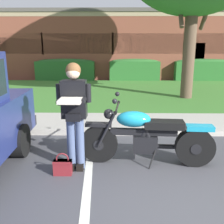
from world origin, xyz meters
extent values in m
plane|color=#424247|center=(0.00, 0.00, 0.00)|extent=(140.00, 140.00, 0.00)
cube|color=#ADA89E|center=(0.00, 2.68, 0.06)|extent=(60.00, 0.20, 0.12)
cube|color=#ADA89E|center=(0.00, 3.53, 0.04)|extent=(60.00, 1.50, 0.08)
cube|color=#3D752D|center=(0.00, 7.95, 0.03)|extent=(60.00, 7.33, 0.06)
cube|color=silver|center=(-1.20, 0.20, 0.00)|extent=(0.40, 4.40, 0.01)
cylinder|color=black|center=(-1.10, 1.26, 0.32)|extent=(0.65, 0.14, 0.64)
cylinder|color=black|center=(-1.10, 1.26, 0.32)|extent=(0.19, 0.13, 0.18)
cylinder|color=black|center=(0.50, 1.15, 0.32)|extent=(0.65, 0.22, 0.64)
cylinder|color=black|center=(0.50, 1.15, 0.32)|extent=(0.19, 0.21, 0.18)
cube|color=black|center=(-1.10, 1.26, 0.67)|extent=(0.45, 0.17, 0.06)
cube|color=teal|center=(0.55, 1.15, 0.66)|extent=(0.45, 0.23, 0.08)
cylinder|color=black|center=(-0.97, 1.17, 0.60)|extent=(0.31, 0.06, 0.58)
cylinder|color=black|center=(-0.96, 1.33, 0.60)|extent=(0.31, 0.06, 0.58)
sphere|color=black|center=(-0.93, 1.25, 0.86)|extent=(0.17, 0.17, 0.17)
cylinder|color=black|center=(-0.79, 1.24, 0.98)|extent=(0.08, 0.72, 0.03)
cylinder|color=black|center=(-0.81, 0.88, 0.98)|extent=(0.05, 0.10, 0.04)
cylinder|color=black|center=(-0.76, 1.60, 0.98)|extent=(0.05, 0.10, 0.04)
sphere|color=black|center=(-0.83, 0.94, 1.14)|extent=(0.08, 0.08, 0.08)
sphere|color=black|center=(-0.79, 1.54, 1.14)|extent=(0.08, 0.08, 0.08)
cube|color=black|center=(-0.35, 1.21, 0.56)|extent=(1.10, 0.17, 0.10)
ellipsoid|color=teal|center=(-0.52, 1.22, 0.78)|extent=(0.58, 0.36, 0.26)
cube|color=black|center=(-0.02, 1.18, 0.70)|extent=(0.66, 0.32, 0.12)
cube|color=black|center=(-0.32, 1.20, 0.36)|extent=(0.42, 0.27, 0.28)
cylinder|color=black|center=(-0.35, 1.21, 0.52)|extent=(0.18, 0.13, 0.21)
cylinder|color=black|center=(-0.29, 1.20, 0.52)|extent=(0.18, 0.13, 0.21)
cylinder|color=black|center=(0.06, 1.32, 0.26)|extent=(0.60, 0.12, 0.08)
cylinder|color=black|center=(0.26, 1.31, 0.26)|extent=(0.60, 0.12, 0.08)
cylinder|color=black|center=(-0.21, 1.04, 0.15)|extent=(0.13, 0.11, 0.30)
cube|color=black|center=(-1.38, 1.00, 0.05)|extent=(0.11, 0.24, 0.10)
cube|color=black|center=(-1.52, 1.00, 0.05)|extent=(0.11, 0.24, 0.10)
cylinder|color=#47567A|center=(-1.38, 1.02, 0.43)|extent=(0.14, 0.14, 0.86)
cylinder|color=#47567A|center=(-1.52, 1.02, 0.43)|extent=(0.14, 0.14, 0.86)
cube|color=black|center=(-1.45, 1.02, 1.15)|extent=(0.38, 0.22, 0.58)
cube|color=black|center=(-1.45, 1.02, 1.42)|extent=(0.30, 0.20, 0.06)
sphere|color=beige|center=(-1.45, 1.02, 1.56)|extent=(0.21, 0.21, 0.21)
sphere|color=brown|center=(-1.45, 1.03, 1.59)|extent=(0.23, 0.23, 0.23)
cube|color=black|center=(-1.45, 0.89, 0.90)|extent=(0.22, 0.10, 0.12)
cylinder|color=black|center=(-1.29, 0.85, 1.17)|extent=(0.09, 0.34, 0.09)
cylinder|color=black|center=(-1.61, 0.86, 1.17)|extent=(0.09, 0.34, 0.09)
cylinder|color=black|center=(-1.23, 0.99, 1.25)|extent=(0.10, 0.10, 0.28)
cylinder|color=black|center=(-1.67, 1.00, 1.25)|extent=(0.10, 0.10, 0.28)
cube|color=beige|center=(-1.46, 0.72, 1.19)|extent=(0.32, 0.32, 0.05)
cube|color=maroon|center=(-1.63, 0.78, 0.12)|extent=(0.28, 0.12, 0.24)
cube|color=maroon|center=(-1.63, 0.78, 0.22)|extent=(0.28, 0.13, 0.04)
torus|color=maroon|center=(-1.63, 0.78, 0.26)|extent=(0.20, 0.02, 0.20)
cylinder|color=black|center=(-2.54, 1.47, 0.30)|extent=(0.27, 0.61, 0.60)
cylinder|color=brown|center=(1.81, 6.72, 1.59)|extent=(0.43, 0.43, 3.19)
cylinder|color=brown|center=(2.32, 6.72, 3.08)|extent=(0.15, 1.13, 1.15)
cylinder|color=brown|center=(1.39, 6.72, 3.18)|extent=(0.15, 0.95, 1.33)
cube|color=#286028|center=(-3.70, 11.92, 0.55)|extent=(3.29, 0.90, 1.10)
ellipsoid|color=#286028|center=(-3.70, 11.92, 1.10)|extent=(3.13, 0.84, 0.28)
cube|color=#286028|center=(0.21, 11.92, 0.55)|extent=(2.79, 0.90, 1.10)
ellipsoid|color=#286028|center=(0.21, 11.92, 1.10)|extent=(2.65, 0.84, 0.28)
cube|color=#286028|center=(4.12, 11.92, 0.55)|extent=(3.28, 0.90, 1.10)
ellipsoid|color=#286028|center=(4.12, 11.92, 1.10)|extent=(3.11, 0.84, 0.28)
cube|color=brown|center=(-1.02, 17.85, 1.87)|extent=(23.24, 11.66, 3.74)
cube|color=#998466|center=(-1.02, 12.06, 3.62)|extent=(23.24, 0.10, 0.24)
cube|color=#4C4742|center=(-1.02, 17.85, 3.84)|extent=(23.48, 11.78, 0.20)
cube|color=#1E282D|center=(-1.02, 12.05, 2.06)|extent=(19.76, 0.06, 1.10)
cube|color=brown|center=(-4.97, 12.04, 2.06)|extent=(0.08, 0.04, 1.20)
cube|color=brown|center=(-1.02, 12.04, 2.06)|extent=(0.08, 0.04, 1.20)
cube|color=brown|center=(2.93, 12.04, 2.06)|extent=(0.08, 0.04, 1.20)
cube|color=#473323|center=(3.63, 12.06, 1.05)|extent=(1.00, 0.08, 2.10)
camera|label=1|loc=(-0.80, -2.86, 1.95)|focal=41.42mm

